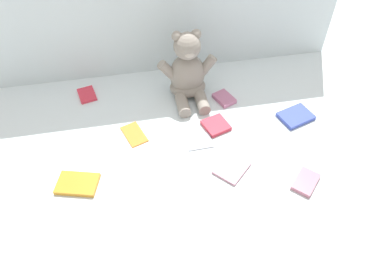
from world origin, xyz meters
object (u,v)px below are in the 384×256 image
Objects in this scene: teddy_bear at (188,73)px; book_case_5 at (216,125)px; book_case_2 at (232,168)px; book_case_8 at (296,116)px; book_case_3 at (134,134)px; book_case_4 at (306,182)px; book_case_1 at (78,184)px; book_case_6 at (87,95)px; book_case_0 at (199,141)px; book_case_7 at (224,98)px.

book_case_5 is (0.07, -0.22, -0.10)m from teddy_bear.
book_case_8 is at bearing -101.10° from book_case_2.
book_case_4 reaches higher than book_case_3.
book_case_1 is 1.15× the size of book_case_3.
book_case_8 is at bearing 147.19° from book_case_6.
book_case_2 is at bearing -150.19° from book_case_0.
book_case_3 is at bearing -30.47° from book_case_1.
book_case_4 reaches higher than book_case_0.
book_case_7 is (0.58, -0.14, 0.00)m from book_case_6.
book_case_3 is (-0.33, 0.23, -0.00)m from book_case_2.
book_case_4 is at bearing -84.67° from book_case_1.
book_case_8 reaches higher than book_case_6.
teddy_bear reaches higher than book_case_0.
teddy_bear is at bearing -32.78° from book_case_2.
book_case_7 is at bearing -27.43° from teddy_bear.
book_case_1 is 0.54m from book_case_2.
book_case_0 is at bearing 110.99° from book_case_5.
book_case_3 is 1.29× the size of book_case_5.
teddy_bear is 3.08× the size of book_case_6.
book_case_7 is (0.06, 0.36, 0.00)m from book_case_2.
book_case_2 is at bearing -55.00° from book_case_3.
book_case_3 is at bearing -142.15° from teddy_bear.
book_case_1 is 1.07× the size of book_case_8.
book_case_3 is (-0.25, -0.20, -0.11)m from teddy_bear.
book_case_5 is 0.16m from book_case_7.
book_case_8 is (0.86, 0.17, 0.00)m from book_case_1.
book_case_5 reaches higher than book_case_6.
teddy_bear is at bearing 19.02° from book_case_3.
teddy_bear is at bearing -49.36° from book_case_7.
book_case_2 is at bearing -77.83° from book_case_1.
book_case_0 is 0.42m from book_case_8.
book_case_4 is (0.23, -0.11, 0.00)m from book_case_2.
book_case_6 is (-0.51, 0.50, -0.00)m from book_case_2.
book_case_7 is (0.14, -0.07, -0.10)m from teddy_bear.
book_case_4 is (0.31, -0.54, -0.10)m from teddy_bear.
book_case_1 is 0.88m from book_case_8.
book_case_6 is (-0.18, 0.27, 0.00)m from book_case_3.
book_case_1 is (-0.45, -0.12, 0.00)m from book_case_0.
book_case_5 is at bearing 41.46° from book_case_7.
book_case_2 is at bearing -80.54° from teddy_bear.
book_case_7 is at bearing -45.72° from book_case_1.
book_case_7 is (0.15, 0.21, 0.01)m from book_case_0.
book_case_1 is at bearing -139.68° from teddy_bear.
book_case_2 is 0.91× the size of book_case_8.
book_case_4 is 0.96m from book_case_6.
book_case_8 reaches higher than book_case_3.
book_case_4 is at bearing -129.39° from book_case_0.
teddy_bear reaches higher than book_case_8.
book_case_3 is at bearing 69.82° from book_case_8.
book_case_7 is at bearing -1.61° from book_case_3.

